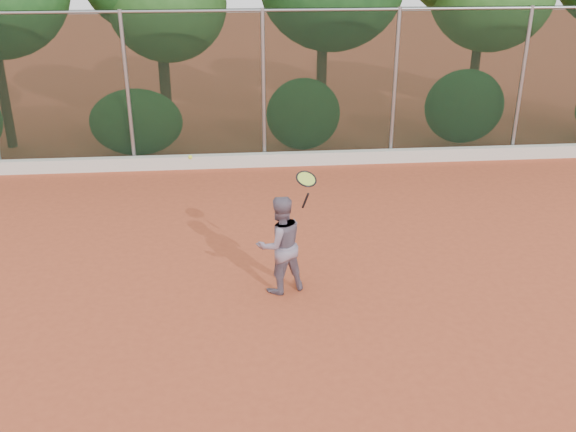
{
  "coord_description": "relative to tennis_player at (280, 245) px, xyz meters",
  "views": [
    {
      "loc": [
        -0.77,
        -7.31,
        4.89
      ],
      "look_at": [
        0.0,
        1.0,
        1.25
      ],
      "focal_mm": 40.0,
      "sensor_mm": 36.0,
      "label": 1
    }
  ],
  "objects": [
    {
      "name": "ground",
      "position": [
        0.11,
        -1.1,
        -0.75
      ],
      "size": [
        80.0,
        80.0,
        0.0
      ],
      "primitive_type": "plane",
      "color": "#B34A2A",
      "rests_on": "ground"
    },
    {
      "name": "concrete_curb",
      "position": [
        0.11,
        5.72,
        -0.6
      ],
      "size": [
        24.0,
        0.2,
        0.3
      ],
      "primitive_type": "cube",
      "color": "silver",
      "rests_on": "ground"
    },
    {
      "name": "tennis_player",
      "position": [
        0.0,
        0.0,
        0.0
      ],
      "size": [
        0.89,
        0.79,
        1.51
      ],
      "primitive_type": "imported",
      "rotation": [
        0.0,
        0.0,
        3.5
      ],
      "color": "slate",
      "rests_on": "ground"
    },
    {
      "name": "chainlink_fence",
      "position": [
        0.11,
        5.9,
        1.1
      ],
      "size": [
        24.09,
        0.09,
        3.5
      ],
      "color": "black",
      "rests_on": "ground"
    },
    {
      "name": "tennis_racket",
      "position": [
        0.37,
        -0.09,
        1.01
      ],
      "size": [
        0.38,
        0.37,
        0.58
      ],
      "color": "black",
      "rests_on": "ground"
    },
    {
      "name": "tennis_ball_in_flight",
      "position": [
        -1.26,
        0.59,
        1.19
      ],
      "size": [
        0.06,
        0.06,
        0.06
      ],
      "color": "#D5E935",
      "rests_on": "ground"
    }
  ]
}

